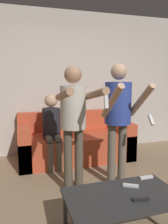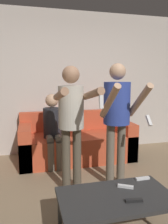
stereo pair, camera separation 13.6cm
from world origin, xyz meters
The scene contains 10 objects.
ground_plane centered at (0.00, 0.00, 0.00)m, with size 14.00×14.00×0.00m, color #937A5B.
wall_back centered at (0.00, 2.17, 1.35)m, with size 6.40×0.06×2.70m.
couch centered at (-0.04, 1.68, 0.29)m, with size 1.98×0.91×0.82m.
person_standing_left centered at (-0.34, 0.53, 1.00)m, with size 0.43×0.81×1.59m.
person_standing_right centered at (0.27, 0.54, 1.02)m, with size 0.46×0.70×1.63m.
person_seated centered at (-0.47, 1.47, 0.66)m, with size 0.30×0.52×1.19m.
coffee_table centered at (-0.11, -0.37, 0.36)m, with size 1.04×0.59×0.40m.
remote_near centered at (0.00, -0.49, 0.41)m, with size 0.15×0.05×0.02m.
remote_mid centered at (0.03, -0.25, 0.41)m, with size 0.15×0.11×0.02m.
remote_far centered at (0.28, -0.14, 0.41)m, with size 0.15×0.04×0.02m.
Camera 2 is at (-0.84, -2.07, 1.44)m, focal length 35.00 mm.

